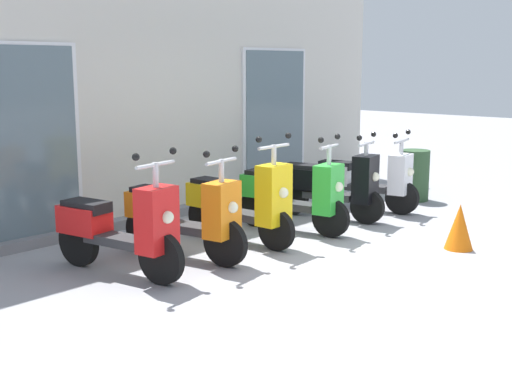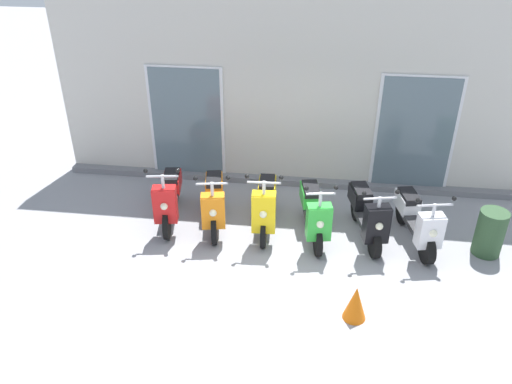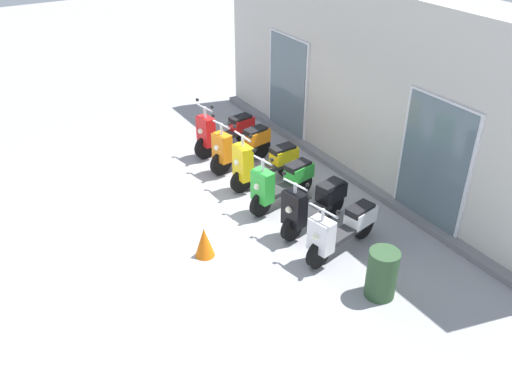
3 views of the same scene
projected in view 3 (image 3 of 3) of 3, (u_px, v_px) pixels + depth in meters
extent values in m
plane|color=#939399|center=(219.00, 212.00, 9.78)|extent=(40.00, 40.00, 0.00)
cube|color=beige|center=(360.00, 86.00, 10.22)|extent=(9.27, 0.30, 3.62)
cube|color=slate|center=(342.00, 170.00, 11.01)|extent=(9.27, 0.20, 0.12)
cube|color=silver|center=(288.00, 87.00, 12.07)|extent=(1.48, 0.04, 2.30)
cube|color=slate|center=(287.00, 87.00, 12.06)|extent=(1.36, 0.02, 2.22)
cube|color=silver|center=(434.00, 165.00, 8.90)|extent=(1.48, 0.04, 2.30)
cube|color=slate|center=(433.00, 165.00, 8.89)|extent=(1.36, 0.02, 2.22)
cylinder|color=black|center=(205.00, 147.00, 11.46)|extent=(0.17, 0.51, 0.51)
cylinder|color=black|center=(245.00, 133.00, 12.08)|extent=(0.17, 0.51, 0.51)
cube|color=#2D2D30|center=(226.00, 136.00, 11.72)|extent=(0.37, 0.72, 0.09)
cube|color=red|center=(206.00, 131.00, 11.29)|extent=(0.41, 0.30, 0.62)
sphere|color=#F2EFCC|center=(201.00, 131.00, 11.20)|extent=(0.12, 0.12, 0.12)
cube|color=red|center=(242.00, 124.00, 11.90)|extent=(0.38, 0.56, 0.28)
cube|color=black|center=(240.00, 119.00, 11.80)|extent=(0.33, 0.52, 0.11)
cylinder|color=silver|center=(205.00, 113.00, 11.08)|extent=(0.06, 0.06, 0.25)
cylinder|color=silver|center=(205.00, 108.00, 11.03)|extent=(0.51, 0.12, 0.04)
sphere|color=black|center=(212.00, 107.00, 10.81)|extent=(0.07, 0.07, 0.07)
sphere|color=black|center=(197.00, 100.00, 11.14)|extent=(0.07, 0.07, 0.07)
cylinder|color=black|center=(221.00, 163.00, 10.85)|extent=(0.18, 0.51, 0.50)
cylinder|color=black|center=(260.00, 148.00, 11.46)|extent=(0.18, 0.51, 0.50)
cube|color=#2D2D30|center=(241.00, 151.00, 11.10)|extent=(0.38, 0.70, 0.09)
cube|color=orange|center=(222.00, 147.00, 10.69)|extent=(0.42, 0.31, 0.57)
sphere|color=#F2EFCC|center=(217.00, 148.00, 10.60)|extent=(0.12, 0.12, 0.12)
cube|color=orange|center=(257.00, 136.00, 11.25)|extent=(0.39, 0.57, 0.28)
cube|color=black|center=(256.00, 131.00, 11.15)|extent=(0.34, 0.52, 0.11)
cylinder|color=silver|center=(221.00, 129.00, 10.49)|extent=(0.06, 0.06, 0.25)
cylinder|color=silver|center=(221.00, 124.00, 10.44)|extent=(0.50, 0.13, 0.04)
sphere|color=black|center=(229.00, 124.00, 10.22)|extent=(0.07, 0.07, 0.07)
sphere|color=black|center=(213.00, 116.00, 10.55)|extent=(0.07, 0.07, 0.07)
cylinder|color=black|center=(241.00, 181.00, 10.26)|extent=(0.11, 0.47, 0.46)
cylinder|color=black|center=(288.00, 166.00, 10.79)|extent=(0.11, 0.47, 0.46)
cube|color=#2D2D30|center=(265.00, 169.00, 10.48)|extent=(0.30, 0.70, 0.09)
cube|color=yellow|center=(243.00, 162.00, 10.08)|extent=(0.39, 0.26, 0.68)
sphere|color=#F2EFCC|center=(237.00, 162.00, 9.99)|extent=(0.12, 0.12, 0.12)
cube|color=yellow|center=(284.00, 155.00, 10.60)|extent=(0.33, 0.53, 0.28)
cube|color=black|center=(283.00, 149.00, 10.51)|extent=(0.28, 0.49, 0.11)
cylinder|color=silver|center=(243.00, 141.00, 9.85)|extent=(0.06, 0.06, 0.24)
cylinder|color=silver|center=(243.00, 136.00, 9.80)|extent=(0.53, 0.06, 0.04)
sphere|color=black|center=(250.00, 136.00, 9.56)|extent=(0.07, 0.07, 0.07)
sphere|color=black|center=(235.00, 126.00, 9.93)|extent=(0.07, 0.07, 0.07)
cylinder|color=black|center=(261.00, 204.00, 9.57)|extent=(0.17, 0.48, 0.47)
cylinder|color=black|center=(302.00, 184.00, 10.16)|extent=(0.17, 0.48, 0.47)
cube|color=#2D2D30|center=(282.00, 189.00, 9.81)|extent=(0.37, 0.69, 0.09)
cube|color=green|center=(263.00, 186.00, 9.41)|extent=(0.42, 0.31, 0.59)
sphere|color=#F2EFCC|center=(257.00, 187.00, 9.31)|extent=(0.12, 0.12, 0.12)
cube|color=green|center=(299.00, 172.00, 9.95)|extent=(0.39, 0.57, 0.28)
cube|color=black|center=(298.00, 166.00, 9.85)|extent=(0.34, 0.52, 0.11)
cylinder|color=silver|center=(263.00, 166.00, 9.20)|extent=(0.06, 0.06, 0.26)
cylinder|color=silver|center=(263.00, 160.00, 9.14)|extent=(0.45, 0.12, 0.04)
sphere|color=black|center=(272.00, 160.00, 8.95)|extent=(0.07, 0.07, 0.07)
sphere|color=black|center=(254.00, 151.00, 9.24)|extent=(0.07, 0.07, 0.07)
cylinder|color=black|center=(292.00, 228.00, 8.94)|extent=(0.20, 0.46, 0.45)
cylinder|color=black|center=(334.00, 204.00, 9.59)|extent=(0.20, 0.46, 0.45)
cube|color=#2D2D30|center=(314.00, 211.00, 9.21)|extent=(0.40, 0.72, 0.09)
cube|color=black|center=(294.00, 209.00, 8.78)|extent=(0.42, 0.32, 0.61)
sphere|color=#F2EFCC|center=(289.00, 210.00, 8.68)|extent=(0.12, 0.12, 0.12)
cube|color=black|center=(331.00, 192.00, 9.37)|extent=(0.40, 0.57, 0.28)
cube|color=black|center=(330.00, 185.00, 9.28)|extent=(0.36, 0.52, 0.11)
cylinder|color=silver|center=(295.00, 189.00, 8.58)|extent=(0.06, 0.06, 0.19)
cylinder|color=silver|center=(295.00, 185.00, 8.54)|extent=(0.51, 0.14, 0.04)
sphere|color=black|center=(308.00, 185.00, 8.33)|extent=(0.07, 0.07, 0.07)
sphere|color=black|center=(284.00, 173.00, 8.65)|extent=(0.07, 0.07, 0.07)
cylinder|color=black|center=(318.00, 254.00, 8.33)|extent=(0.21, 0.47, 0.46)
cylinder|color=black|center=(363.00, 226.00, 8.99)|extent=(0.21, 0.47, 0.46)
cube|color=#2D2D30|center=(342.00, 234.00, 8.61)|extent=(0.40, 0.74, 0.09)
cube|color=white|center=(321.00, 235.00, 8.18)|extent=(0.42, 0.31, 0.55)
sphere|color=#F2EFCC|center=(316.00, 237.00, 8.09)|extent=(0.12, 0.12, 0.12)
cube|color=white|center=(361.00, 215.00, 8.81)|extent=(0.40, 0.57, 0.28)
cube|color=black|center=(360.00, 209.00, 8.71)|extent=(0.35, 0.52, 0.11)
cylinder|color=silver|center=(323.00, 215.00, 7.99)|extent=(0.06, 0.06, 0.22)
cylinder|color=silver|center=(323.00, 210.00, 7.95)|extent=(0.55, 0.15, 0.04)
sphere|color=black|center=(338.00, 212.00, 7.72)|extent=(0.07, 0.07, 0.07)
sphere|color=black|center=(310.00, 197.00, 8.07)|extent=(0.07, 0.07, 0.07)
cone|color=orange|center=(204.00, 242.00, 8.55)|extent=(0.32, 0.32, 0.52)
cylinder|color=#2D4C2D|center=(382.00, 274.00, 7.68)|extent=(0.44, 0.44, 0.77)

